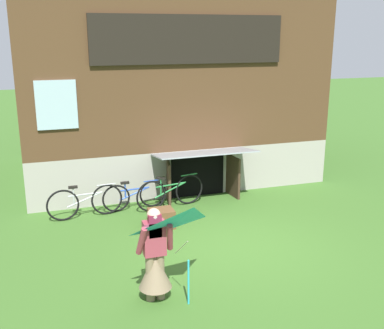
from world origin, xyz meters
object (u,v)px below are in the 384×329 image
person (155,262)px  wooden_crate (161,218)px  bicycle_green (170,192)px  bicycle_blue (135,195)px  kite (194,237)px  bicycle_silver (85,202)px

person → wooden_crate: size_ratio=2.87×
bicycle_green → bicycle_blue: (-0.84, 0.15, -0.04)m
person → wooden_crate: (0.81, 2.76, -0.44)m
bicycle_green → kite: bearing=-112.9°
kite → wooden_crate: (0.37, 3.35, -1.05)m
person → bicycle_silver: (-0.69, 3.83, -0.26)m
kite → bicycle_silver: (-1.13, 4.42, -0.87)m
wooden_crate → bicycle_blue: bearing=104.9°
bicycle_blue → wooden_crate: bearing=-79.8°
person → bicycle_blue: size_ratio=0.98×
bicycle_green → wooden_crate: size_ratio=3.29×
kite → bicycle_silver: kite is taller
person → bicycle_blue: person is taller
kite → bicycle_blue: 4.67m
bicycle_blue → wooden_crate: bicycle_blue is taller
bicycle_green → bicycle_blue: size_ratio=1.12×
bicycle_green → bicycle_silver: 2.01m
bicycle_silver → person: bearing=-84.8°
bicycle_blue → bicycle_silver: bearing=-176.7°
kite → bicycle_blue: size_ratio=1.00×
person → wooden_crate: person is taller
bicycle_blue → person: bearing=-101.6°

